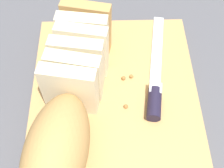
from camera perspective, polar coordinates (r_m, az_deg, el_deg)
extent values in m
plane|color=#4C4C51|center=(0.57, 0.00, -2.86)|extent=(3.00, 3.00, 0.00)
cube|color=tan|center=(0.56, 0.00, -2.29)|extent=(0.38, 0.32, 0.02)
ellipsoid|color=tan|center=(0.45, -11.02, -12.33)|extent=(0.20, 0.12, 0.11)
cube|color=beige|center=(0.50, -8.48, -1.09)|extent=(0.04, 0.09, 0.11)
cube|color=beige|center=(0.51, -7.48, 1.51)|extent=(0.04, 0.09, 0.11)
cube|color=beige|center=(0.53, -6.97, 4.01)|extent=(0.04, 0.09, 0.11)
cube|color=beige|center=(0.54, -6.06, 6.32)|extent=(0.04, 0.09, 0.11)
cube|color=beige|center=(0.56, -5.90, 8.55)|extent=(0.03, 0.09, 0.11)
cube|color=tan|center=(0.58, -5.26, 10.60)|extent=(0.04, 0.09, 0.11)
cube|color=silver|center=(0.61, 7.95, 5.98)|extent=(0.19, 0.04, 0.00)
cylinder|color=black|center=(0.53, 7.42, -3.68)|extent=(0.06, 0.03, 0.02)
cube|color=silver|center=(0.55, 7.58, -1.09)|extent=(0.02, 0.02, 0.02)
sphere|color=#996633|center=(0.56, 1.68, 1.12)|extent=(0.01, 0.01, 0.01)
sphere|color=#996633|center=(0.53, 2.09, -4.22)|extent=(0.01, 0.01, 0.01)
sphere|color=#996633|center=(0.57, 3.18, 1.46)|extent=(0.01, 0.01, 0.01)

